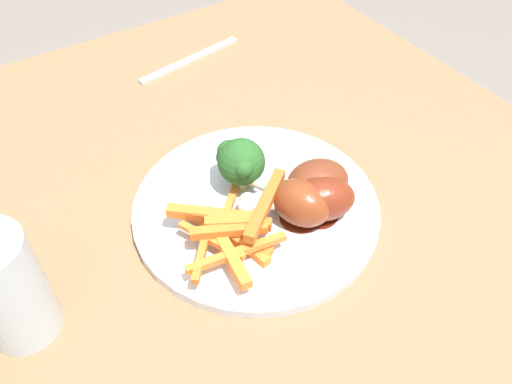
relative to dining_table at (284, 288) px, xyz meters
name	(u,v)px	position (x,y,z in m)	size (l,w,h in m)	color
dining_table	(284,288)	(0.00, 0.00, 0.00)	(1.06, 0.83, 0.72)	#8E6B47
dinner_plate	(256,208)	(-0.05, -0.01, 0.11)	(0.28, 0.28, 0.01)	silver
broccoli_floret_front	(239,161)	(-0.09, -0.01, 0.15)	(0.06, 0.06, 0.07)	#93AF5D
carrot_fries_pile	(231,227)	(-0.02, -0.06, 0.14)	(0.16, 0.15, 0.04)	orange
chicken_drumstick_near	(315,199)	(0.00, 0.04, 0.14)	(0.08, 0.13, 0.05)	#561A0E
chicken_drumstick_far	(297,202)	(-0.01, 0.02, 0.14)	(0.12, 0.08, 0.05)	#602310
chicken_drumstick_extra	(314,183)	(-0.03, 0.05, 0.14)	(0.07, 0.13, 0.05)	#542012
fork	(190,60)	(-0.38, 0.08, 0.11)	(0.19, 0.01, 0.01)	silver
water_glass	(6,289)	(-0.05, -0.27, 0.16)	(0.07, 0.07, 0.12)	silver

